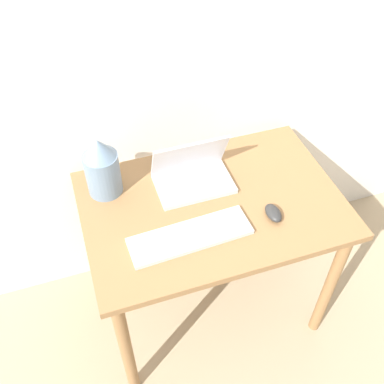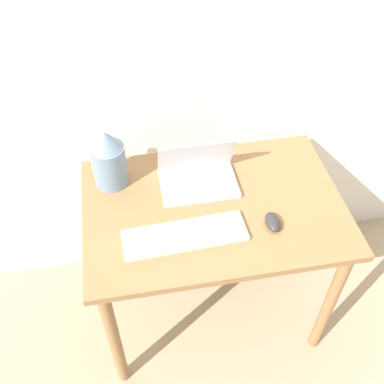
{
  "view_description": "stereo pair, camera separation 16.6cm",
  "coord_description": "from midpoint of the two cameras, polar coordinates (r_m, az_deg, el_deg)",
  "views": [
    {
      "loc": [
        -0.45,
        -0.76,
        2.07
      ],
      "look_at": [
        -0.09,
        0.33,
        0.86
      ],
      "focal_mm": 42.0,
      "sensor_mm": 36.0,
      "label": 1
    },
    {
      "loc": [
        -0.29,
        -0.8,
        2.07
      ],
      "look_at": [
        -0.09,
        0.33,
        0.86
      ],
      "focal_mm": 42.0,
      "sensor_mm": 36.0,
      "label": 2
    }
  ],
  "objects": [
    {
      "name": "wall_back",
      "position": [
        1.78,
        3.26,
        18.79
      ],
      "size": [
        6.0,
        0.05,
        2.5
      ],
      "color": "white",
      "rests_on": "ground_plane"
    },
    {
      "name": "keyboard",
      "position": [
        1.64,
        1.99,
        -5.69
      ],
      "size": [
        0.46,
        0.16,
        0.02
      ],
      "color": "silver",
      "rests_on": "desk"
    },
    {
      "name": "mouse",
      "position": [
        1.72,
        12.98,
        -3.87
      ],
      "size": [
        0.05,
        0.09,
        0.04
      ],
      "color": "#2D2D2D",
      "rests_on": "desk"
    },
    {
      "name": "vase",
      "position": [
        1.77,
        -7.96,
        4.13
      ],
      "size": [
        0.14,
        0.14,
        0.26
      ],
      "color": "slate",
      "rests_on": "desk"
    },
    {
      "name": "desk",
      "position": [
        1.85,
        5.23,
        -4.09
      ],
      "size": [
        1.02,
        0.69,
        0.76
      ],
      "color": "olive",
      "rests_on": "ground_plane"
    },
    {
      "name": "ground_plane",
      "position": [
        2.24,
        6.31,
        -21.67
      ],
      "size": [
        12.0,
        12.0,
        0.0
      ],
      "primitive_type": "plane",
      "color": "tan"
    },
    {
      "name": "laptop",
      "position": [
        1.81,
        3.35,
        2.17
      ],
      "size": [
        0.31,
        0.2,
        0.2
      ],
      "color": "silver",
      "rests_on": "desk"
    }
  ]
}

